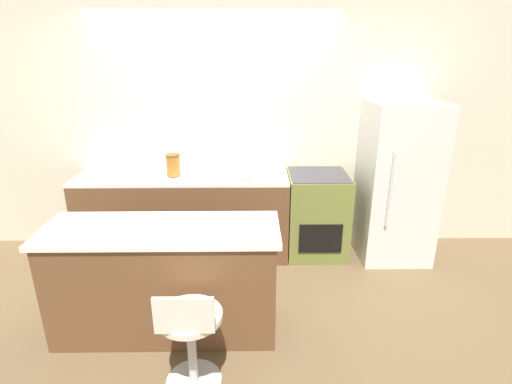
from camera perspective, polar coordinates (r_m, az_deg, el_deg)
The scene contains 10 objects.
ground_plane at distance 4.23m, azimuth -5.99°, elevation -10.61°, with size 14.00×14.00×0.00m, color brown.
wall_back at distance 4.38m, azimuth -5.87°, elevation 8.76°, with size 8.00×0.06×2.60m.
back_counter at distance 4.36m, azimuth -10.15°, elevation -3.27°, with size 2.19×0.61×0.90m.
kitchen_island at distance 3.26m, azimuth -12.83°, elevation -12.08°, with size 1.76×0.61×0.90m.
oven_range at distance 4.36m, azimuth 8.64°, elevation -3.16°, with size 0.63×0.62×0.90m.
refrigerator at distance 4.39m, azimuth 19.50°, elevation 1.33°, with size 0.70×0.72×1.65m.
stool_chair at distance 2.76m, azimuth -9.37°, elevation -19.77°, with size 0.42×0.42×0.81m.
kettle at distance 4.28m, azimuth -17.43°, elevation 3.24°, with size 0.16×0.16×0.19m.
mixing_bowl at distance 4.11m, azimuth -1.11°, elevation 3.01°, with size 0.27×0.27×0.09m.
canister_jar at distance 4.16m, azimuth -11.74°, elevation 3.82°, with size 0.15×0.15×0.22m.
Camera 1 is at (0.39, -3.62, 2.16)m, focal length 28.00 mm.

